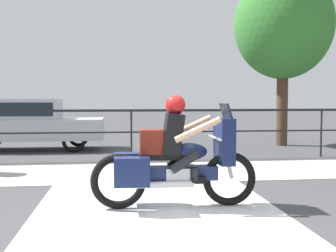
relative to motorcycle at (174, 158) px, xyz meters
name	(u,v)px	position (x,y,z in m)	size (l,w,h in m)	color
ground_plane	(145,217)	(-0.44, -0.48, -0.71)	(120.00, 120.00, 0.00)	#424244
sidewalk_band	(135,172)	(-0.44, 2.92, -0.71)	(44.00, 2.40, 0.01)	#B7B2A8
crosswalk_band	(162,221)	(-0.25, -0.68, -0.71)	(3.42, 6.00, 0.01)	silver
fence_railing	(131,120)	(-0.44, 4.79, 0.30)	(36.00, 0.05, 1.29)	black
motorcycle	(174,158)	(0.00, 0.00, 0.00)	(2.40, 0.76, 1.62)	black
parked_car	(27,121)	(-3.51, 7.21, 0.18)	(4.37, 1.69, 1.56)	#B7BCC4
tree_behind_sign	(283,26)	(4.67, 7.56, 3.26)	(3.23, 3.23, 5.77)	#473323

